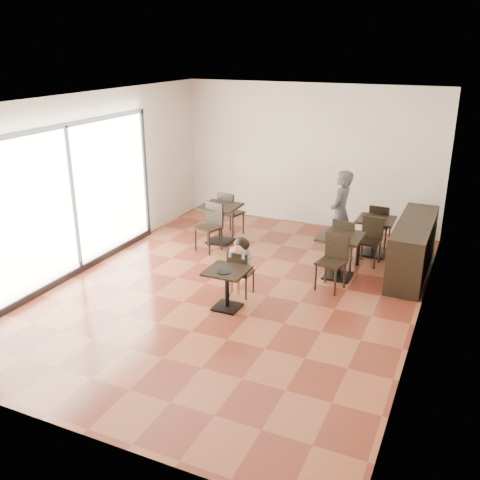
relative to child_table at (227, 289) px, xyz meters
The scene contains 23 objects.
floor 0.77m from the child_table, 103.58° to the left, with size 6.00×8.00×0.01m, color brown.
ceiling 2.95m from the child_table, 103.58° to the left, with size 6.00×8.00×0.01m, color silver.
wall_back 4.85m from the child_table, 92.01° to the left, with size 6.00×0.01×3.20m, color white.
wall_front 3.56m from the child_table, 92.82° to the right, with size 6.00×0.01×3.20m, color white.
wall_left 3.47m from the child_table, 167.90° to the left, with size 0.01×8.00×3.20m, color white.
wall_right 3.18m from the child_table, 13.45° to the left, with size 0.01×8.00×3.20m, color white.
storefront_window 3.31m from the child_table, behind, with size 0.04×4.50×2.60m, color white.
child_table is the anchor object (origin of this frame).
child_chair 0.55m from the child_table, 90.00° to the left, with size 0.36×0.36×0.81m, color black, non-canonical shape.
child 0.58m from the child_table, 90.00° to the left, with size 0.36×0.51×1.02m, color slate, non-canonical shape.
plate 0.36m from the child_table, 90.00° to the right, with size 0.23×0.23×0.01m, color black.
pizza_slice 0.65m from the child_table, 90.00° to the left, with size 0.24×0.18×0.05m, color #DAB874, non-canonical shape.
adult_patron 3.22m from the child_table, 71.05° to the left, with size 0.63×0.41×1.73m, color #3E3E43.
cafe_table_mid 2.33m from the child_table, 55.76° to the left, with size 0.76×0.76×0.80m, color black, non-canonical shape.
cafe_table_left 3.04m from the child_table, 118.30° to the left, with size 0.77×0.77×0.82m, color black, non-canonical shape.
cafe_table_back 3.71m from the child_table, 63.02° to the left, with size 0.71×0.71×0.75m, color black, non-canonical shape.
chair_mid_a 2.81m from the child_table, 62.10° to the left, with size 0.43×0.43×0.96m, color black, non-canonical shape.
chair_mid_b 1.91m from the child_table, 46.40° to the left, with size 0.43×0.43×0.96m, color black, non-canonical shape.
chair_left_a 3.54m from the child_table, 114.07° to the left, with size 0.44×0.44×0.98m, color black, non-canonical shape.
chair_left_b 2.57m from the child_table, 124.12° to the left, with size 0.44×0.44×0.98m, color black, non-canonical shape.
chair_back_a 4.20m from the child_table, 66.43° to the left, with size 0.41×0.41×0.91m, color black, non-canonical shape.
chair_back_b 3.23m from the child_table, 58.58° to the left, with size 0.41×0.41×0.91m, color black, non-canonical shape.
service_counter 3.66m from the child_table, 47.13° to the left, with size 0.60×2.40×1.00m, color black.
Camera 1 is at (3.52, -7.60, 4.02)m, focal length 40.00 mm.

